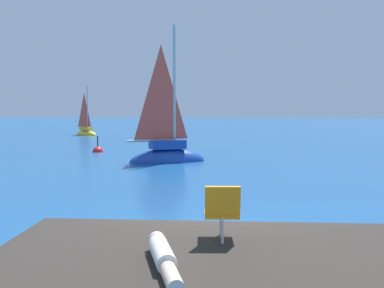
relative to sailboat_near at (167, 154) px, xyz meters
name	(u,v)px	position (x,y,z in m)	size (l,w,h in m)	color
ground_plane	(208,238)	(2.07, -12.53, -0.35)	(160.00, 160.00, 0.00)	navy
shore_ledge	(279,276)	(3.07, -15.59, -0.02)	(7.40, 3.30, 0.66)	#2D2823
boulder_seaward	(288,260)	(3.42, -13.82, -0.35)	(0.72, 0.58, 0.40)	#322724
boulder_inland	(216,258)	(2.24, -13.77, -0.35)	(1.19, 0.95, 0.66)	#282423
sailboat_near	(167,154)	(0.00, 0.00, 0.00)	(3.60, 2.41, 6.50)	#193D99
sailboat_far	(86,132)	(-8.43, 18.43, -0.12)	(2.32, 1.97, 4.36)	yellow
person_sunbather	(164,257)	(1.65, -16.30, 0.42)	(0.59, 1.73, 0.25)	white
beach_chair	(222,209)	(2.33, -15.12, 0.75)	(0.51, 0.62, 0.80)	orange
marker_buoy	(98,152)	(-4.12, 4.45, -0.35)	(0.56, 0.56, 1.13)	red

